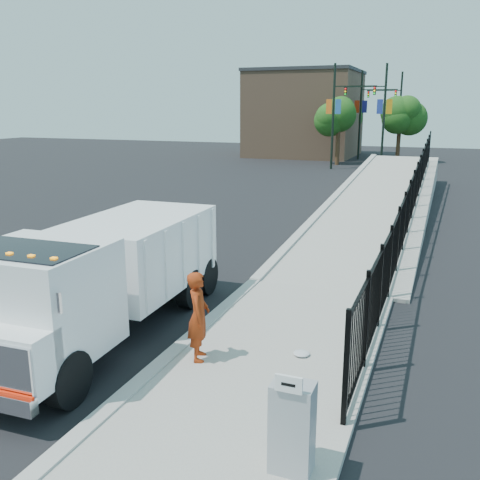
% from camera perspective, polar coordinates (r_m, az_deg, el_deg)
% --- Properties ---
extents(ground, '(120.00, 120.00, 0.00)m').
position_cam_1_polar(ground, '(11.41, -5.25, -10.80)').
color(ground, black).
rests_on(ground, ground).
extents(sidewalk, '(3.55, 12.00, 0.12)m').
position_cam_1_polar(sidewalk, '(9.07, 0.31, -17.31)').
color(sidewalk, '#9E998E').
rests_on(sidewalk, ground).
extents(curb, '(0.30, 12.00, 0.16)m').
position_cam_1_polar(curb, '(9.82, -10.61, -14.82)').
color(curb, '#ADAAA3').
rests_on(curb, ground).
extents(ramp, '(3.95, 24.06, 3.19)m').
position_cam_1_polar(ramp, '(25.82, 15.13, 2.86)').
color(ramp, '#9E998E').
rests_on(ramp, ground).
extents(iron_fence, '(0.10, 28.00, 1.80)m').
position_cam_1_polar(iron_fence, '(21.63, 17.84, 3.01)').
color(iron_fence, black).
rests_on(iron_fence, ground).
extents(truck, '(2.60, 7.36, 2.50)m').
position_cam_1_polar(truck, '(11.48, -14.76, -3.54)').
color(truck, black).
rests_on(truck, ground).
extents(worker, '(0.61, 0.73, 1.72)m').
position_cam_1_polar(worker, '(10.11, -4.45, -8.09)').
color(worker, '#972E0E').
rests_on(worker, sidewalk).
extents(utility_cabinet, '(0.55, 0.40, 1.25)m').
position_cam_1_polar(utility_cabinet, '(7.36, 5.58, -19.27)').
color(utility_cabinet, gray).
rests_on(utility_cabinet, sidewalk).
extents(arrow_sign, '(0.35, 0.04, 0.22)m').
position_cam_1_polar(arrow_sign, '(6.80, 5.21, -15.06)').
color(arrow_sign, white).
rests_on(arrow_sign, utility_cabinet).
extents(debris, '(0.32, 0.32, 0.08)m').
position_cam_1_polar(debris, '(10.60, 6.57, -11.91)').
color(debris, silver).
rests_on(debris, sidewalk).
extents(light_pole_0, '(3.77, 0.22, 8.00)m').
position_cam_1_polar(light_pole_0, '(42.98, 10.33, 13.24)').
color(light_pole_0, black).
rests_on(light_pole_0, ground).
extents(light_pole_1, '(3.78, 0.22, 8.00)m').
position_cam_1_polar(light_pole_1, '(43.83, 14.71, 13.03)').
color(light_pole_1, black).
rests_on(light_pole_1, ground).
extents(light_pole_2, '(3.78, 0.22, 8.00)m').
position_cam_1_polar(light_pole_2, '(51.83, 13.07, 13.21)').
color(light_pole_2, black).
rests_on(light_pole_2, ground).
extents(light_pole_3, '(3.77, 0.22, 8.00)m').
position_cam_1_polar(light_pole_3, '(54.61, 16.35, 13.03)').
color(light_pole_3, black).
rests_on(light_pole_3, ground).
extents(tree_0, '(2.97, 2.97, 5.48)m').
position_cam_1_polar(tree_0, '(46.31, 10.50, 12.78)').
color(tree_0, '#382314').
rests_on(tree_0, ground).
extents(tree_1, '(2.74, 2.74, 5.37)m').
position_cam_1_polar(tree_1, '(49.41, 16.71, 12.48)').
color(tree_1, '#382314').
rests_on(tree_1, ground).
extents(tree_2, '(3.08, 3.08, 5.54)m').
position_cam_1_polar(tree_2, '(57.70, 11.37, 12.94)').
color(tree_2, '#382314').
rests_on(tree_2, ground).
extents(building, '(10.00, 10.00, 8.00)m').
position_cam_1_polar(building, '(54.98, 6.93, 13.10)').
color(building, '#8C664C').
rests_on(building, ground).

